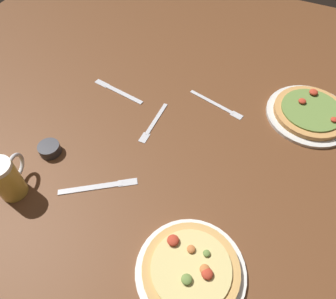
% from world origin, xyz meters
% --- Properties ---
extents(ground_plane, '(2.40, 2.40, 0.03)m').
position_xyz_m(ground_plane, '(0.00, 0.00, -0.01)').
color(ground_plane, brown).
extents(pizza_plate_near, '(0.29, 0.29, 0.05)m').
position_xyz_m(pizza_plate_near, '(0.22, -0.32, 0.02)').
color(pizza_plate_near, silver).
rests_on(pizza_plate_near, ground_plane).
extents(pizza_plate_far, '(0.31, 0.31, 0.05)m').
position_xyz_m(pizza_plate_far, '(0.39, 0.37, 0.02)').
color(pizza_plate_far, silver).
rests_on(pizza_plate_far, ground_plane).
extents(beer_mug_dark, '(0.08, 0.13, 0.14)m').
position_xyz_m(beer_mug_dark, '(-0.36, -0.32, 0.07)').
color(beer_mug_dark, gold).
rests_on(beer_mug_dark, ground_plane).
extents(ramekin_sauce, '(0.07, 0.07, 0.03)m').
position_xyz_m(ramekin_sauce, '(-0.36, -0.16, 0.02)').
color(ramekin_sauce, '#333338').
rests_on(ramekin_sauce, ground_plane).
extents(fork_left, '(0.23, 0.07, 0.01)m').
position_xyz_m(fork_left, '(0.07, 0.28, 0.00)').
color(fork_left, silver).
rests_on(fork_left, ground_plane).
extents(knife_right, '(0.23, 0.06, 0.01)m').
position_xyz_m(knife_right, '(-0.30, 0.19, 0.00)').
color(knife_right, silver).
rests_on(knife_right, ground_plane).
extents(fork_spare, '(0.03, 0.20, 0.01)m').
position_xyz_m(fork_spare, '(-0.10, 0.10, 0.00)').
color(fork_spare, silver).
rests_on(fork_spare, ground_plane).
extents(knife_spare, '(0.21, 0.16, 0.01)m').
position_xyz_m(knife_spare, '(-0.14, -0.21, 0.00)').
color(knife_spare, silver).
rests_on(knife_spare, ground_plane).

